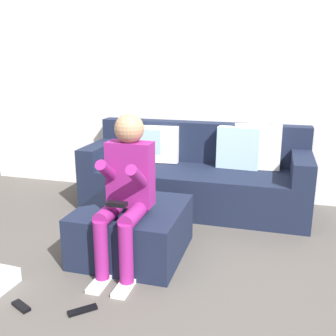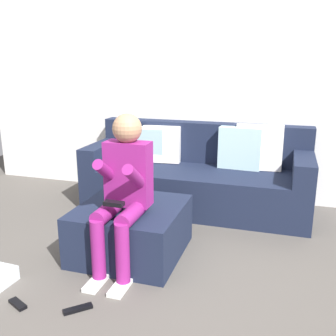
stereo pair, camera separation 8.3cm
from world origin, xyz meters
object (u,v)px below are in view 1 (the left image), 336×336
ottoman (133,230)px  remote_by_storage_bin (21,306)px  person_seated (126,186)px  remote_near_ottoman (83,310)px  couch_sectional (197,176)px

ottoman → remote_by_storage_bin: size_ratio=5.47×
person_seated → remote_by_storage_bin: size_ratio=7.70×
remote_near_ottoman → remote_by_storage_bin: bearing=147.1°
ottoman → remote_near_ottoman: ottoman is taller
couch_sectional → remote_near_ottoman: bearing=-98.5°
remote_near_ottoman → remote_by_storage_bin: (-0.39, -0.07, 0.00)m
ottoman → person_seated: size_ratio=0.71×
person_seated → remote_near_ottoman: size_ratio=6.31×
remote_near_ottoman → ottoman: bearing=44.7°
ottoman → person_seated: 0.48m
person_seated → ottoman: bearing=99.8°
couch_sectional → person_seated: (-0.23, -1.40, 0.31)m
ottoman → remote_near_ottoman: bearing=-92.3°
ottoman → remote_near_ottoman: 0.82m
ottoman → couch_sectional: bearing=77.4°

